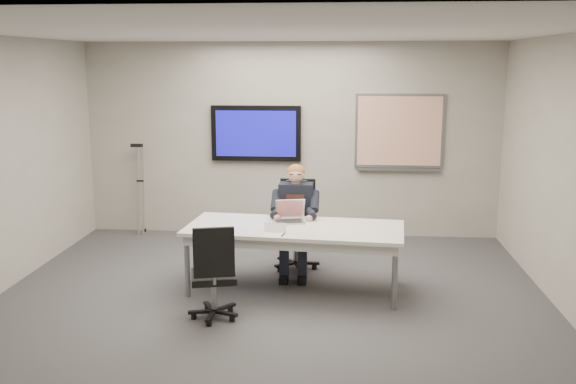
# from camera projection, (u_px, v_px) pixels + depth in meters

# --- Properties ---
(floor) EXTENTS (6.00, 6.00, 0.02)m
(floor) POSITION_uv_depth(u_px,v_px,m) (268.00, 309.00, 6.64)
(floor) COLOR #353537
(floor) RESTS_ON ground
(ceiling) EXTENTS (6.00, 6.00, 0.02)m
(ceiling) POSITION_uv_depth(u_px,v_px,m) (266.00, 31.00, 6.08)
(ceiling) COLOR silver
(ceiling) RESTS_ON wall_back
(wall_back) EXTENTS (6.00, 0.02, 2.80)m
(wall_back) POSITION_uv_depth(u_px,v_px,m) (291.00, 140.00, 9.29)
(wall_back) COLOR #ACA79B
(wall_back) RESTS_ON ground
(wall_front) EXTENTS (6.00, 0.02, 2.80)m
(wall_front) POSITION_uv_depth(u_px,v_px,m) (202.00, 274.00, 3.44)
(wall_front) COLOR #ACA79B
(wall_front) RESTS_ON ground
(conference_table) EXTENTS (2.46, 1.20, 0.73)m
(conference_table) POSITION_uv_depth(u_px,v_px,m) (295.00, 234.00, 7.09)
(conference_table) COLOR silver
(conference_table) RESTS_ON ground
(tv_display) EXTENTS (1.30, 0.09, 0.80)m
(tv_display) POSITION_uv_depth(u_px,v_px,m) (256.00, 133.00, 9.26)
(tv_display) COLOR black
(tv_display) RESTS_ON wall_back
(whiteboard) EXTENTS (1.25, 0.08, 1.10)m
(whiteboard) POSITION_uv_depth(u_px,v_px,m) (399.00, 132.00, 9.11)
(whiteboard) COLOR gray
(whiteboard) RESTS_ON wall_back
(office_chair_far) EXTENTS (0.53, 0.53, 1.09)m
(office_chair_far) POSITION_uv_depth(u_px,v_px,m) (296.00, 241.00, 7.92)
(office_chair_far) COLOR black
(office_chair_far) RESTS_ON ground
(office_chair_near) EXTENTS (0.57, 0.57, 0.99)m
(office_chair_near) POSITION_uv_depth(u_px,v_px,m) (214.00, 290.00, 6.32)
(office_chair_near) COLOR black
(office_chair_near) RESTS_ON ground
(seated_person) EXTENTS (0.41, 0.70, 1.32)m
(seated_person) POSITION_uv_depth(u_px,v_px,m) (295.00, 231.00, 7.64)
(seated_person) COLOR #1B212E
(seated_person) RESTS_ON office_chair_far
(crutch) EXTENTS (0.30, 0.50, 1.42)m
(crutch) POSITION_uv_depth(u_px,v_px,m) (141.00, 187.00, 9.44)
(crutch) COLOR #A2A4AA
(crutch) RESTS_ON ground
(laptop) EXTENTS (0.38, 0.39, 0.24)m
(laptop) POSITION_uv_depth(u_px,v_px,m) (289.00, 216.00, 7.30)
(laptop) COLOR #A9A9AB
(laptop) RESTS_ON conference_table
(name_tent) EXTENTS (0.24, 0.08, 0.09)m
(name_tent) POSITION_uv_depth(u_px,v_px,m) (275.00, 227.00, 6.86)
(name_tent) COLOR white
(name_tent) RESTS_ON conference_table
(pen) EXTENTS (0.04, 0.15, 0.01)m
(pen) POSITION_uv_depth(u_px,v_px,m) (283.00, 234.00, 6.73)
(pen) COLOR black
(pen) RESTS_ON conference_table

